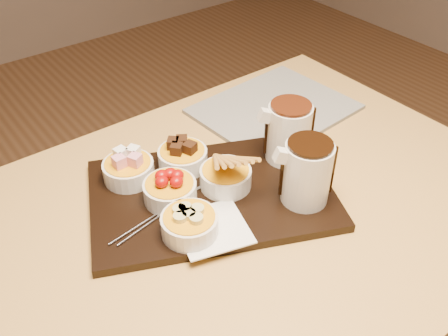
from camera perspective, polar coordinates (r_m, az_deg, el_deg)
dining_table at (r=1.01m, az=-0.27°, el=-9.58°), size 1.20×0.80×0.75m
serving_board at (r=0.97m, az=-1.42°, el=-3.04°), size 0.54×0.46×0.02m
napkin at (r=0.88m, az=-1.33°, el=-6.91°), size 0.15×0.15×0.00m
bowl_marshmallows at (r=0.99m, az=-10.84°, el=-0.30°), size 0.10×0.10×0.04m
bowl_cake at (r=1.01m, az=-4.73°, el=1.10°), size 0.10×0.10×0.04m
bowl_strawberries at (r=0.94m, az=-6.18°, el=-2.68°), size 0.10×0.10×0.04m
bowl_biscotti at (r=0.96m, az=0.18°, el=-1.13°), size 0.10×0.10×0.04m
bowl_bananas at (r=0.87m, az=-3.95°, el=-6.51°), size 0.10×0.10×0.04m
pitcher_dark_chocolate at (r=0.92m, az=9.44°, el=-0.58°), size 0.12×0.12×0.12m
pitcher_milk_chocolate at (r=1.02m, az=7.39°, el=3.99°), size 0.12×0.12×0.12m
fondue_skewers at (r=0.93m, az=-6.51°, el=-4.48°), size 0.07×0.26×0.01m
newspaper at (r=1.23m, az=5.77°, el=6.71°), size 0.37×0.30×0.01m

